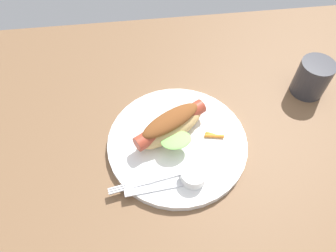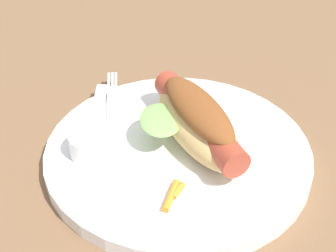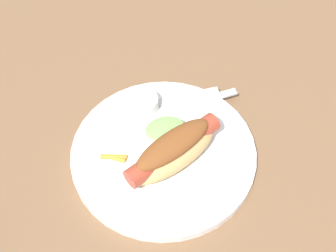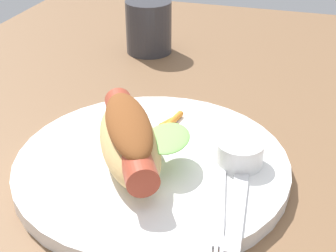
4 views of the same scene
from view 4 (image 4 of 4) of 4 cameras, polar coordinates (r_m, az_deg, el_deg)
ground_plane at (r=51.85cm, az=0.68°, el=-5.46°), size 120.00×90.00×1.80cm
plate at (r=49.98cm, az=-1.92°, el=-4.63°), size 28.34×28.34×1.60cm
hot_dog at (r=47.64cm, az=-4.57°, el=-1.36°), size 16.21×12.79×5.65cm
sauce_ramekin at (r=48.75cm, az=8.58°, el=-3.08°), size 4.78×4.78×2.51cm
fork at (r=43.11cm, az=5.96°, el=-9.74°), size 15.46×3.83×0.40cm
knife at (r=44.16cm, az=8.37°, el=-8.84°), size 13.34×2.46×0.36cm
carrot_garnish at (r=55.31cm, az=0.38°, el=0.56°), size 3.99×2.05×0.74cm
drinking_cup at (r=79.07cm, az=-2.31°, el=11.73°), size 7.41×7.41×8.41cm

